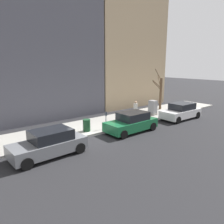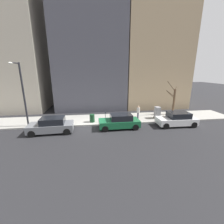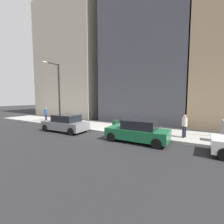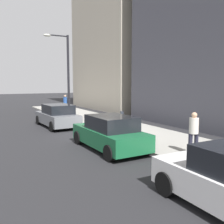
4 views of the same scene
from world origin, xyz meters
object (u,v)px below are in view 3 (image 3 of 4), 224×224
at_px(pedestrian_midblock, 46,113).
at_px(pedestrian_near_meter, 184,125).
at_px(office_block_center, 150,45).
at_px(office_tower_right, 83,63).
at_px(parking_meter, 129,123).
at_px(streetlamp, 57,89).
at_px(trash_bin, 115,125).
at_px(parked_car_grey, 65,123).
at_px(parked_car_green, 138,131).

bearing_deg(pedestrian_midblock, pedestrian_near_meter, -125.03).
distance_m(office_block_center, office_tower_right, 13.03).
distance_m(parking_meter, streetlamp, 8.83).
relative_size(trash_bin, office_block_center, 0.04).
bearing_deg(parked_car_grey, pedestrian_near_meter, -77.11).
distance_m(parked_car_grey, parking_meter, 5.70).
distance_m(parked_car_green, office_block_center, 15.50).
xyz_separation_m(parked_car_grey, pedestrian_near_meter, (2.55, -9.47, 0.35)).
xyz_separation_m(streetlamp, office_tower_right, (11.29, 6.17, 5.64)).
distance_m(parking_meter, trash_bin, 1.60).
relative_size(parked_car_grey, streetlamp, 0.66).
distance_m(streetlamp, trash_bin, 7.63).
relative_size(parked_car_green, pedestrian_midblock, 2.54).
distance_m(parking_meter, pedestrian_midblock, 12.16).
distance_m(parked_car_grey, streetlamp, 4.63).
height_order(streetlamp, pedestrian_midblock, streetlamp).
bearing_deg(office_block_center, parked_car_grey, 161.83).
xyz_separation_m(parked_car_green, parked_car_grey, (-0.28, 6.77, 0.00)).
bearing_deg(parked_car_green, trash_bin, 55.78).
distance_m(streetlamp, office_tower_right, 14.05).
distance_m(parked_car_grey, pedestrian_midblock, 7.27).
bearing_deg(parking_meter, office_tower_right, 52.43).
relative_size(office_block_center, office_tower_right, 1.08).
distance_m(parked_car_green, parked_car_grey, 6.78).
relative_size(parking_meter, trash_bin, 1.50).
bearing_deg(trash_bin, parked_car_green, -123.91).
bearing_deg(parked_car_green, pedestrian_midblock, 78.99).
distance_m(parked_car_green, pedestrian_midblock, 13.70).
bearing_deg(parking_meter, pedestrian_near_meter, -78.78).
distance_m(streetlamp, office_block_center, 14.03).
height_order(streetlamp, office_tower_right, office_tower_right).
relative_size(parking_meter, streetlamp, 0.21).
xyz_separation_m(parking_meter, office_tower_right, (11.12, 14.46, 8.68)).
bearing_deg(pedestrian_midblock, trash_bin, -127.45).
height_order(parked_car_grey, trash_bin, parked_car_grey).
height_order(trash_bin, office_tower_right, office_tower_right).
relative_size(pedestrian_near_meter, office_block_center, 0.08).
height_order(pedestrian_near_meter, office_tower_right, office_tower_right).
height_order(parked_car_grey, streetlamp, streetlamp).
bearing_deg(parked_car_green, office_block_center, 13.26).
xyz_separation_m(parking_meter, trash_bin, (0.45, 1.49, -0.38)).
height_order(trash_bin, office_block_center, office_block_center).
bearing_deg(office_tower_right, parked_car_green, -128.52).
xyz_separation_m(parked_car_grey, office_block_center, (12.01, -3.94, 9.73)).
height_order(streetlamp, pedestrian_near_meter, streetlamp).
distance_m(pedestrian_near_meter, office_block_center, 14.42).
distance_m(trash_bin, office_block_center, 13.91).
relative_size(parked_car_green, parking_meter, 3.12).
bearing_deg(office_block_center, office_tower_right, 86.22).
relative_size(parked_car_green, pedestrian_near_meter, 2.54).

